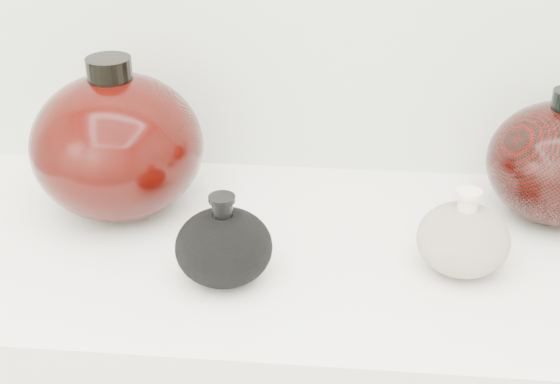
# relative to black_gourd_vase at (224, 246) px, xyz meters

# --- Properties ---
(room) EXTENTS (3.04, 2.42, 2.64)m
(room) POSITION_rel_black_gourd_vase_xyz_m (0.09, -0.59, 0.35)
(room) COLOR #5B5B5B
(room) RESTS_ON ground
(black_gourd_vase) EXTENTS (0.14, 0.14, 0.13)m
(black_gourd_vase) POSITION_rel_black_gourd_vase_xyz_m (0.00, 0.00, 0.00)
(black_gourd_vase) COLOR black
(black_gourd_vase) RESTS_ON display_counter
(cream_gourd_vase) EXTENTS (0.14, 0.14, 0.12)m
(cream_gourd_vase) POSITION_rel_black_gourd_vase_xyz_m (0.31, 0.05, -0.00)
(cream_gourd_vase) COLOR beige
(cream_gourd_vase) RESTS_ON display_counter
(left_round_pot) EXTENTS (0.33, 0.33, 0.24)m
(left_round_pot) POSITION_rel_black_gourd_vase_xyz_m (-0.18, 0.17, 0.06)
(left_round_pot) COLOR black
(left_round_pot) RESTS_ON display_counter
(right_round_pot) EXTENTS (0.27, 0.27, 0.20)m
(right_round_pot) POSITION_rel_black_gourd_vase_xyz_m (0.46, 0.21, 0.04)
(right_round_pot) COLOR black
(right_round_pot) RESTS_ON display_counter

